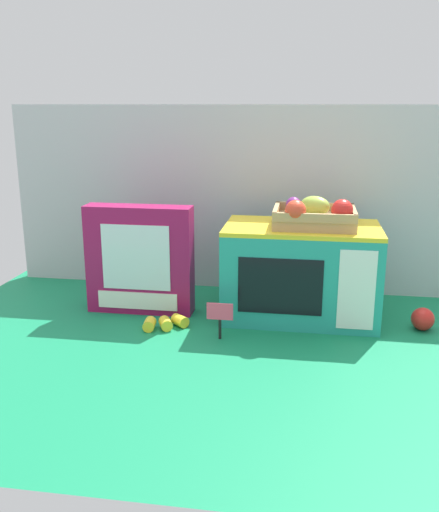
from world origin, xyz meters
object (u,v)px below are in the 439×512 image
at_px(food_groups_crate, 314,216).
at_px(cookie_set_box, 140,260).
at_px(toy_microwave, 301,271).
at_px(price_sign, 220,315).
at_px(loose_toy_banana, 165,323).
at_px(loose_toy_apple, 423,319).

distance_m(food_groups_crate, cookie_set_box, 0.52).
bearing_deg(cookie_set_box, toy_microwave, 4.12).
height_order(cookie_set_box, price_sign, cookie_set_box).
height_order(food_groups_crate, price_sign, food_groups_crate).
relative_size(loose_toy_banana, loose_toy_apple, 1.95).
bearing_deg(loose_toy_apple, food_groups_crate, 171.94).
distance_m(food_groups_crate, price_sign, 0.39).
distance_m(toy_microwave, loose_toy_apple, 0.36).
bearing_deg(food_groups_crate, loose_toy_banana, -159.93).
bearing_deg(toy_microwave, cookie_set_box, -175.88).
bearing_deg(food_groups_crate, price_sign, -140.78).
xyz_separation_m(cookie_set_box, loose_toy_banana, (0.10, -0.12, -0.14)).
bearing_deg(loose_toy_apple, cookie_set_box, 178.43).
bearing_deg(price_sign, loose_toy_banana, 163.68).
bearing_deg(cookie_set_box, loose_toy_banana, -49.76).
bearing_deg(price_sign, food_groups_crate, 39.22).
bearing_deg(price_sign, loose_toy_apple, 15.38).
bearing_deg(price_sign, cookie_set_box, 147.27).
height_order(cookie_set_box, loose_toy_apple, cookie_set_box).
height_order(cookie_set_box, loose_toy_banana, cookie_set_box).
height_order(toy_microwave, loose_toy_banana, toy_microwave).
bearing_deg(loose_toy_banana, cookie_set_box, 130.24).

